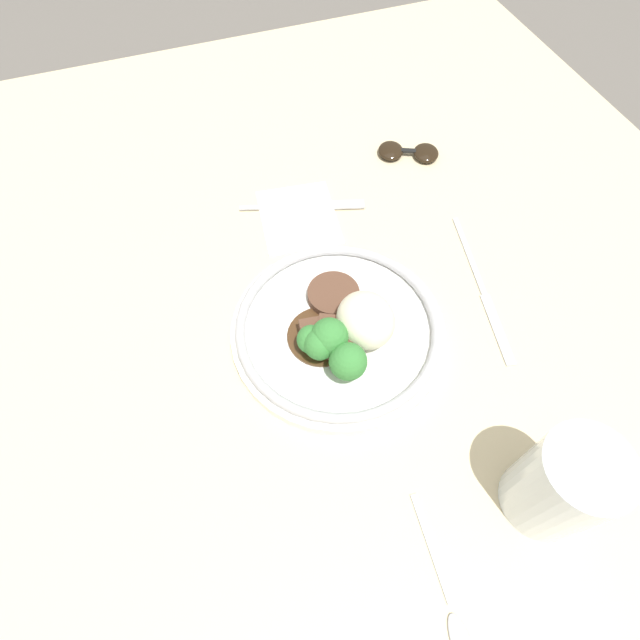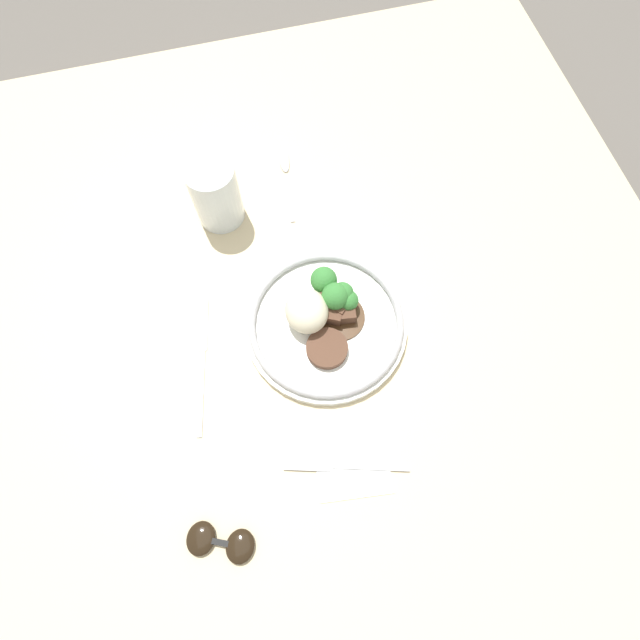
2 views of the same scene
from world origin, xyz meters
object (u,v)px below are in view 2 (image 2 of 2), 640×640
object	(u,v)px
juice_glass	(216,196)
sunglasses	(220,542)
fork	(334,466)
knife	(203,355)
spoon	(286,170)
plate	(325,318)

from	to	relation	value
juice_glass	sunglasses	size ratio (longest dim) A/B	1.15
fork	knife	bearing A→B (deg)	-37.31
juice_glass	spoon	bearing A→B (deg)	-63.70
fork	spoon	world-z (taller)	same
juice_glass	spoon	distance (m)	0.15
plate	knife	bearing A→B (deg)	90.68
plate	spoon	bearing A→B (deg)	-1.57
plate	juice_glass	distance (m)	0.27
fork	knife	xyz separation A→B (m)	(0.21, 0.15, -0.00)
fork	knife	size ratio (longest dim) A/B	0.75
spoon	plate	bearing A→B (deg)	-176.26
fork	sunglasses	world-z (taller)	sunglasses
spoon	sunglasses	xyz separation A→B (m)	(-0.58, 0.23, 0.01)
juice_glass	fork	bearing A→B (deg)	-170.62
juice_glass	knife	size ratio (longest dim) A/B	0.51
plate	juice_glass	bearing A→B (deg)	26.44
plate	knife	world-z (taller)	plate
plate	knife	size ratio (longest dim) A/B	1.10
fork	juice_glass	bearing A→B (deg)	-63.56
plate	juice_glass	xyz separation A→B (m)	(0.24, 0.12, 0.03)
knife	spoon	xyz separation A→B (m)	(0.31, -0.21, 0.00)
knife	plate	bearing A→B (deg)	-77.44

